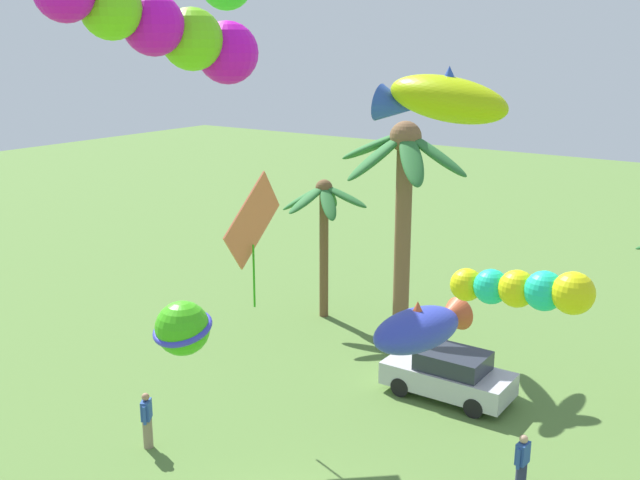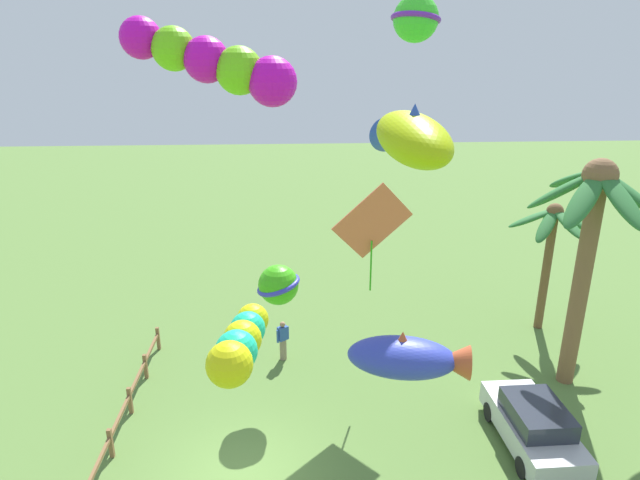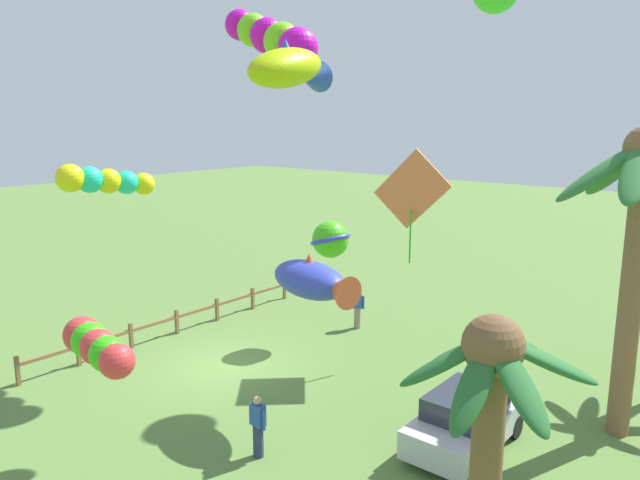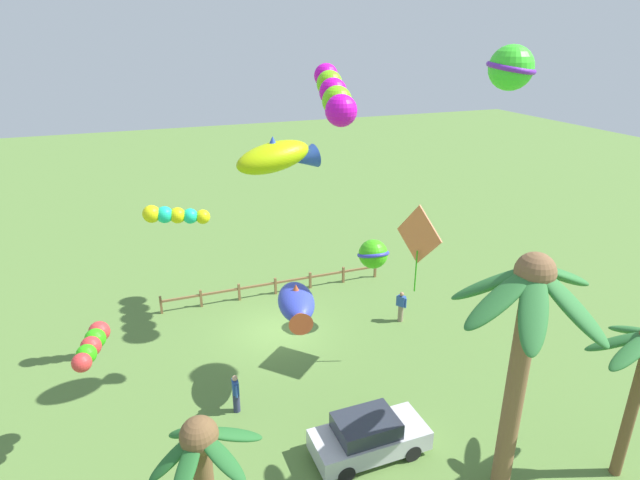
{
  "view_description": "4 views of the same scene",
  "coord_description": "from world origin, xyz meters",
  "px_view_note": "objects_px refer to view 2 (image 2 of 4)",
  "views": [
    {
      "loc": [
        8.32,
        -11.05,
        10.64
      ],
      "look_at": [
        -1.3,
        2.58,
        6.19
      ],
      "focal_mm": 42.35,
      "sensor_mm": 36.0,
      "label": 1
    },
    {
      "loc": [
        11.79,
        1.46,
        10.95
      ],
      "look_at": [
        -1.57,
        2.3,
        6.33
      ],
      "focal_mm": 29.62,
      "sensor_mm": 36.0,
      "label": 2
    },
    {
      "loc": [
        12.41,
        14.73,
        8.21
      ],
      "look_at": [
        -1.17,
        3.27,
        4.58
      ],
      "focal_mm": 34.04,
      "sensor_mm": 36.0,
      "label": 3
    },
    {
      "loc": [
        5.69,
        20.79,
        13.3
      ],
      "look_at": [
        -0.81,
        3.55,
        5.94
      ],
      "focal_mm": 29.26,
      "sensor_mm": 36.0,
      "label": 4
    }
  ],
  "objects_px": {
    "palm_tree_2": "(552,233)",
    "parked_car_0": "(533,425)",
    "spectator_1": "(283,340)",
    "kite_ball_5": "(278,285)",
    "kite_ball_0": "(416,19)",
    "kite_diamond_7": "(372,223)",
    "kite_fish_1": "(410,138)",
    "kite_fish_3": "(409,357)",
    "kite_tube_4": "(215,63)",
    "kite_tube_6": "(241,342)",
    "palm_tree_1": "(593,222)"
  },
  "relations": [
    {
      "from": "kite_tube_6",
      "to": "kite_diamond_7",
      "type": "distance_m",
      "value": 9.67
    },
    {
      "from": "palm_tree_2",
      "to": "parked_car_0",
      "type": "bearing_deg",
      "value": -26.51
    },
    {
      "from": "palm_tree_2",
      "to": "parked_car_0",
      "type": "xyz_separation_m",
      "value": [
        7.15,
        -3.57,
        -3.53
      ]
    },
    {
      "from": "kite_ball_5",
      "to": "kite_ball_0",
      "type": "bearing_deg",
      "value": 117.8
    },
    {
      "from": "kite_ball_5",
      "to": "kite_diamond_7",
      "type": "height_order",
      "value": "kite_diamond_7"
    },
    {
      "from": "kite_ball_0",
      "to": "kite_diamond_7",
      "type": "xyz_separation_m",
      "value": [
        2.13,
        -1.57,
        -6.39
      ]
    },
    {
      "from": "kite_fish_3",
      "to": "kite_tube_6",
      "type": "distance_m",
      "value": 5.99
    },
    {
      "from": "kite_fish_1",
      "to": "kite_fish_3",
      "type": "xyz_separation_m",
      "value": [
        -0.44,
        0.38,
        -5.51
      ]
    },
    {
      "from": "kite_fish_3",
      "to": "kite_ball_5",
      "type": "relative_size",
      "value": 2.13
    },
    {
      "from": "spectator_1",
      "to": "kite_diamond_7",
      "type": "xyz_separation_m",
      "value": [
        1.24,
        3.07,
        4.98
      ]
    },
    {
      "from": "palm_tree_1",
      "to": "kite_fish_3",
      "type": "distance_m",
      "value": 8.38
    },
    {
      "from": "parked_car_0",
      "to": "spectator_1",
      "type": "xyz_separation_m",
      "value": [
        -5.29,
        -7.36,
        0.06
      ]
    },
    {
      "from": "parked_car_0",
      "to": "kite_ball_0",
      "type": "xyz_separation_m",
      "value": [
        -6.17,
        -2.72,
        11.43
      ]
    },
    {
      "from": "spectator_1",
      "to": "kite_fish_1",
      "type": "bearing_deg",
      "value": 22.64
    },
    {
      "from": "parked_car_0",
      "to": "kite_diamond_7",
      "type": "distance_m",
      "value": 7.76
    },
    {
      "from": "parked_car_0",
      "to": "kite_ball_0",
      "type": "relative_size",
      "value": 1.67
    },
    {
      "from": "kite_fish_3",
      "to": "palm_tree_1",
      "type": "bearing_deg",
      "value": 122.26
    },
    {
      "from": "kite_ball_5",
      "to": "kite_diamond_7",
      "type": "xyz_separation_m",
      "value": [
        -0.36,
        3.15,
        1.98
      ]
    },
    {
      "from": "spectator_1",
      "to": "kite_ball_5",
      "type": "distance_m",
      "value": 3.41
    },
    {
      "from": "kite_fish_3",
      "to": "kite_diamond_7",
      "type": "relative_size",
      "value": 0.83
    },
    {
      "from": "spectator_1",
      "to": "parked_car_0",
      "type": "bearing_deg",
      "value": 54.32
    },
    {
      "from": "palm_tree_1",
      "to": "palm_tree_2",
      "type": "distance_m",
      "value": 4.35
    },
    {
      "from": "palm_tree_1",
      "to": "kite_ball_5",
      "type": "xyz_separation_m",
      "value": [
        -0.47,
        -10.18,
        -2.12
      ]
    },
    {
      "from": "kite_ball_0",
      "to": "kite_fish_3",
      "type": "relative_size",
      "value": 0.73
    },
    {
      "from": "kite_ball_0",
      "to": "kite_diamond_7",
      "type": "distance_m",
      "value": 6.91
    },
    {
      "from": "palm_tree_2",
      "to": "kite_tube_6",
      "type": "height_order",
      "value": "kite_tube_6"
    },
    {
      "from": "kite_ball_0",
      "to": "kite_tube_4",
      "type": "distance_m",
      "value": 7.44
    },
    {
      "from": "kite_fish_3",
      "to": "kite_tube_6",
      "type": "xyz_separation_m",
      "value": [
        3.78,
        -3.75,
        2.74
      ]
    },
    {
      "from": "kite_fish_1",
      "to": "spectator_1",
      "type": "bearing_deg",
      "value": -157.36
    },
    {
      "from": "palm_tree_2",
      "to": "spectator_1",
      "type": "bearing_deg",
      "value": -80.31
    },
    {
      "from": "spectator_1",
      "to": "kite_fish_3",
      "type": "bearing_deg",
      "value": 26.82
    },
    {
      "from": "kite_tube_6",
      "to": "kite_ball_0",
      "type": "bearing_deg",
      "value": 155.03
    },
    {
      "from": "kite_ball_5",
      "to": "kite_tube_6",
      "type": "height_order",
      "value": "kite_tube_6"
    },
    {
      "from": "parked_car_0",
      "to": "kite_tube_4",
      "type": "relative_size",
      "value": 0.84
    },
    {
      "from": "parked_car_0",
      "to": "kite_ball_0",
      "type": "bearing_deg",
      "value": -156.22
    },
    {
      "from": "palm_tree_1",
      "to": "palm_tree_2",
      "type": "relative_size",
      "value": 1.46
    },
    {
      "from": "spectator_1",
      "to": "kite_tube_6",
      "type": "relative_size",
      "value": 0.62
    },
    {
      "from": "kite_ball_5",
      "to": "parked_car_0",
      "type": "bearing_deg",
      "value": 63.66
    },
    {
      "from": "spectator_1",
      "to": "kite_ball_0",
      "type": "xyz_separation_m",
      "value": [
        -0.88,
        4.64,
        11.37
      ]
    },
    {
      "from": "kite_diamond_7",
      "to": "kite_tube_4",
      "type": "bearing_deg",
      "value": -68.88
    },
    {
      "from": "parked_car_0",
      "to": "kite_diamond_7",
      "type": "relative_size",
      "value": 1.02
    },
    {
      "from": "kite_ball_0",
      "to": "kite_tube_4",
      "type": "bearing_deg",
      "value": -57.72
    },
    {
      "from": "palm_tree_2",
      "to": "kite_ball_5",
      "type": "relative_size",
      "value": 3.67
    },
    {
      "from": "kite_tube_4",
      "to": "kite_tube_6",
      "type": "relative_size",
      "value": 1.81
    },
    {
      "from": "parked_car_0",
      "to": "spectator_1",
      "type": "distance_m",
      "value": 9.07
    },
    {
      "from": "spectator_1",
      "to": "kite_ball_5",
      "type": "height_order",
      "value": "kite_ball_5"
    },
    {
      "from": "kite_fish_1",
      "to": "kite_diamond_7",
      "type": "height_order",
      "value": "kite_fish_1"
    },
    {
      "from": "kite_ball_5",
      "to": "kite_tube_6",
      "type": "relative_size",
      "value": 0.59
    },
    {
      "from": "parked_car_0",
      "to": "kite_ball_0",
      "type": "height_order",
      "value": "kite_ball_0"
    },
    {
      "from": "palm_tree_1",
      "to": "kite_ball_5",
      "type": "distance_m",
      "value": 10.41
    }
  ]
}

